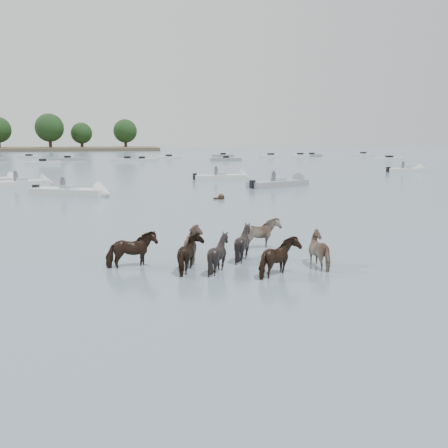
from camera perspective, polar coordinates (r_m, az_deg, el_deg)
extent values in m
plane|color=slate|center=(14.92, -2.23, -4.94)|extent=(400.00, 400.00, 0.00)
imported|color=black|center=(14.91, -10.87, -3.26)|extent=(1.62, 0.98, 1.28)
imported|color=tan|center=(15.44, -3.30, -2.66)|extent=(1.43, 1.54, 1.26)
imported|color=black|center=(15.56, 2.27, -2.50)|extent=(1.45, 1.37, 1.29)
imported|color=gray|center=(17.17, 4.22, -1.36)|extent=(1.62, 1.05, 1.27)
imported|color=black|center=(14.27, -3.79, -3.78)|extent=(1.17, 1.33, 1.24)
imported|color=black|center=(14.20, -0.63, -3.76)|extent=(1.39, 1.30, 1.26)
imported|color=black|center=(13.84, 6.50, -4.23)|extent=(1.58, 1.45, 1.25)
imported|color=#9F806B|center=(15.09, 11.68, -3.21)|extent=(1.50, 1.57, 1.23)
sphere|color=black|center=(31.10, -0.34, 3.18)|extent=(0.44, 0.44, 0.44)
cube|color=black|center=(31.06, -0.79, 2.98)|extent=(0.50, 0.22, 0.18)
cube|color=silver|center=(42.56, -22.80, 4.37)|extent=(4.46, 3.01, 0.55)
cone|color=silver|center=(43.00, -20.07, 4.59)|extent=(1.42, 1.82, 1.60)
cube|color=#99ADB7|center=(42.53, -22.83, 4.84)|extent=(1.15, 1.33, 0.35)
cylinder|color=#595966|center=(42.59, -23.38, 5.08)|extent=(0.36, 0.36, 0.70)
sphere|color=#595966|center=(42.56, -23.42, 5.68)|extent=(0.24, 0.24, 0.24)
cube|color=silver|center=(34.84, -17.79, 3.57)|extent=(5.53, 4.09, 0.55)
cone|color=silver|center=(33.34, -13.95, 3.48)|extent=(1.57, 1.84, 1.60)
cube|color=#99ADB7|center=(34.80, -17.82, 4.14)|extent=(1.25, 1.37, 0.35)
cube|color=black|center=(36.46, -21.32, 3.87)|extent=(0.48, 0.48, 0.60)
cylinder|color=#595966|center=(34.82, -18.50, 4.44)|extent=(0.36, 0.36, 0.70)
sphere|color=#595966|center=(34.79, -18.54, 5.18)|extent=(0.24, 0.24, 0.24)
cube|color=silver|center=(45.63, -0.43, 5.49)|extent=(4.89, 1.72, 0.55)
cone|color=silver|center=(46.12, 2.54, 5.53)|extent=(0.94, 1.62, 1.60)
cube|color=#99ADB7|center=(45.60, -0.43, 5.93)|extent=(0.83, 1.14, 0.35)
cube|color=black|center=(45.25, -3.47, 5.62)|extent=(0.36, 0.36, 0.60)
cylinder|color=#595966|center=(45.51, -0.93, 6.17)|extent=(0.36, 0.36, 0.70)
sphere|color=#595966|center=(45.48, -0.93, 6.73)|extent=(0.24, 0.24, 0.24)
cube|color=gray|center=(39.52, 6.42, 4.71)|extent=(5.62, 3.67, 0.55)
cone|color=gray|center=(41.40, 9.21, 4.89)|extent=(1.47, 1.83, 1.60)
cube|color=#99ADB7|center=(39.49, 6.43, 5.21)|extent=(1.19, 1.35, 0.35)
cube|color=black|center=(37.72, 3.37, 4.73)|extent=(0.46, 0.46, 0.60)
cylinder|color=#595966|center=(39.35, 5.88, 5.50)|extent=(0.36, 0.36, 0.70)
sphere|color=#595966|center=(39.31, 5.90, 6.15)|extent=(0.24, 0.24, 0.24)
cube|color=silver|center=(59.83, 20.67, 5.94)|extent=(4.69, 1.79, 0.55)
cone|color=silver|center=(61.19, 22.45, 5.90)|extent=(0.97, 1.64, 1.60)
cube|color=#99ADB7|center=(59.81, 20.69, 6.27)|extent=(0.85, 1.15, 0.35)
cube|color=black|center=(58.52, 18.82, 6.12)|extent=(0.36, 0.36, 0.60)
cylinder|color=#595966|center=(59.58, 20.38, 6.47)|extent=(0.36, 0.36, 0.70)
sphere|color=#595966|center=(59.56, 20.40, 6.90)|extent=(0.24, 0.24, 0.24)
cone|color=silver|center=(46.18, -23.36, 4.72)|extent=(1.23, 1.76, 1.60)
cube|color=silver|center=(100.98, -22.03, 7.30)|extent=(4.37, 2.46, 0.60)
cube|color=black|center=(100.97, -22.04, 7.51)|extent=(1.21, 1.21, 0.50)
cube|color=silver|center=(77.11, -20.60, 6.75)|extent=(5.12, 1.84, 0.60)
cube|color=black|center=(77.09, -20.62, 7.03)|extent=(1.07, 1.07, 0.50)
cube|color=gray|center=(89.58, -17.99, 7.28)|extent=(6.02, 3.33, 0.60)
cube|color=black|center=(89.57, -18.01, 7.52)|extent=(1.27, 1.27, 0.50)
cube|color=silver|center=(84.00, -11.33, 7.41)|extent=(5.65, 2.53, 0.60)
cube|color=black|center=(83.99, -11.33, 7.67)|extent=(1.17, 1.17, 0.50)
cube|color=silver|center=(83.17, -9.65, 7.44)|extent=(5.32, 2.36, 0.60)
cube|color=black|center=(83.15, -9.66, 7.70)|extent=(1.16, 1.16, 0.50)
cube|color=silver|center=(92.31, -6.54, 7.77)|extent=(4.96, 2.53, 0.60)
cube|color=black|center=(92.30, -6.54, 8.00)|extent=(1.20, 1.20, 0.50)
cube|color=gray|center=(84.31, 0.24, 7.62)|extent=(5.62, 2.50, 0.60)
cube|color=black|center=(84.30, 0.24, 7.88)|extent=(1.17, 1.17, 0.50)
cube|color=gray|center=(101.79, -0.12, 8.04)|extent=(4.43, 1.55, 0.60)
cube|color=black|center=(101.78, -0.12, 8.26)|extent=(1.01, 1.01, 0.50)
cube|color=silver|center=(100.33, 5.55, 7.97)|extent=(5.38, 3.57, 0.60)
cube|color=black|center=(100.31, 5.56, 8.18)|extent=(1.33, 1.33, 0.50)
cube|color=silver|center=(103.09, 8.99, 7.95)|extent=(4.27, 2.56, 0.60)
cube|color=black|center=(103.07, 9.00, 8.16)|extent=(1.24, 1.24, 0.50)
cube|color=gray|center=(105.37, 10.31, 7.95)|extent=(4.36, 1.97, 0.60)
cube|color=black|center=(105.36, 10.31, 8.16)|extent=(1.11, 1.11, 0.50)
cube|color=silver|center=(91.21, 18.91, 7.27)|extent=(5.65, 1.67, 0.60)
cube|color=black|center=(91.20, 18.93, 7.51)|extent=(1.03, 1.03, 0.50)
cube|color=silver|center=(112.98, 16.11, 7.86)|extent=(4.52, 2.05, 0.60)
cube|color=black|center=(112.97, 16.12, 8.05)|extent=(1.12, 1.12, 0.50)
cylinder|color=#382619|center=(162.47, -19.81, 8.84)|extent=(1.00, 1.00, 3.93)
sphere|color=black|center=(162.50, -19.92, 10.64)|extent=(8.73, 8.73, 8.73)
cylinder|color=#382619|center=(165.77, -16.41, 8.88)|extent=(1.00, 1.00, 3.04)
sphere|color=black|center=(165.76, -16.48, 10.25)|extent=(6.75, 6.75, 6.75)
cylinder|color=#382619|center=(164.82, -11.54, 9.15)|extent=(1.00, 1.00, 3.44)
sphere|color=black|center=(164.83, -11.59, 10.71)|extent=(7.65, 7.65, 7.65)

